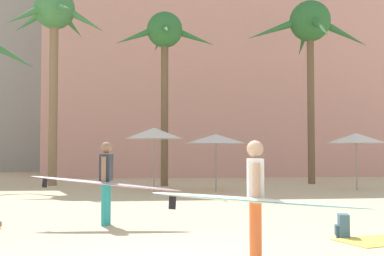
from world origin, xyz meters
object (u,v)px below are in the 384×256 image
palm_tree_right (310,30)px  palm_tree_far_right (165,41)px  palm_tree_far_left (54,22)px  cafe_umbrella_0 (154,133)px  cafe_umbrella_3 (356,138)px  cafe_umbrella_1 (216,139)px  person_mid_center (106,181)px  person_far_right (257,197)px  backpack (343,226)px

palm_tree_right → palm_tree_far_right: 7.18m
palm_tree_far_left → palm_tree_right: palm_tree_far_left is taller
cafe_umbrella_0 → cafe_umbrella_3: size_ratio=1.04×
cafe_umbrella_1 → person_mid_center: size_ratio=0.75×
cafe_umbrella_1 → person_far_right: cafe_umbrella_1 is taller
palm_tree_far_left → cafe_umbrella_0: (4.44, -3.71, -5.26)m
cafe_umbrella_3 → person_mid_center: size_ratio=0.75×
cafe_umbrella_0 → person_far_right: size_ratio=0.82×
palm_tree_right → cafe_umbrella_1: size_ratio=3.69×
cafe_umbrella_0 → backpack: 11.80m
cafe_umbrella_3 → person_far_right: 14.81m
cafe_umbrella_0 → cafe_umbrella_3: (8.18, -0.45, -0.18)m
cafe_umbrella_0 → person_mid_center: cafe_umbrella_0 is taller
palm_tree_right → cafe_umbrella_3: size_ratio=3.69×
palm_tree_far_left → person_mid_center: palm_tree_far_left is taller
backpack → cafe_umbrella_1: bearing=-72.3°
cafe_umbrella_3 → palm_tree_far_right: bearing=157.8°
cafe_umbrella_3 → person_far_right: cafe_umbrella_3 is taller
person_mid_center → backpack: bearing=-13.8°
palm_tree_right → cafe_umbrella_0: size_ratio=3.54×
palm_tree_far_right → cafe_umbrella_0: size_ratio=3.15×
cafe_umbrella_1 → cafe_umbrella_0: bearing=170.0°
palm_tree_far_left → person_mid_center: 14.88m
person_far_right → cafe_umbrella_1: bearing=92.9°
palm_tree_far_left → cafe_umbrella_3: palm_tree_far_left is taller
palm_tree_far_right → person_far_right: (0.23, -15.90, -5.61)m
person_far_right → cafe_umbrella_3: bearing=70.0°
palm_tree_right → cafe_umbrella_3: (0.50, -3.81, -5.32)m
palm_tree_right → backpack: size_ratio=21.03×
palm_tree_far_right → person_mid_center: size_ratio=2.47×
cafe_umbrella_0 → cafe_umbrella_3: 8.19m
palm_tree_right → cafe_umbrella_0: 9.83m
cafe_umbrella_3 → person_far_right: (-7.36, -12.79, -1.16)m
palm_tree_far_left → backpack: bearing=-63.8°
palm_tree_right → backpack: bearing=-108.0°
cafe_umbrella_0 → backpack: cafe_umbrella_0 is taller
palm_tree_far_left → cafe_umbrella_1: 9.69m
cafe_umbrella_1 → person_far_right: (-1.59, -12.82, -1.12)m
palm_tree_far_left → person_far_right: 18.93m
palm_tree_far_left → person_far_right: size_ratio=3.00×
cafe_umbrella_1 → palm_tree_right: bearing=35.7°
cafe_umbrella_0 → person_mid_center: 9.50m
cafe_umbrella_3 → palm_tree_right: bearing=97.5°
palm_tree_far_left → backpack: size_ratio=21.62×
palm_tree_far_left → cafe_umbrella_3: bearing=-18.2°
palm_tree_right → person_far_right: 19.09m
palm_tree_far_right → palm_tree_right: bearing=5.6°
palm_tree_far_left → person_mid_center: bearing=-77.1°
person_far_right → palm_tree_far_left: bearing=117.2°
backpack → person_mid_center: person_mid_center is taller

